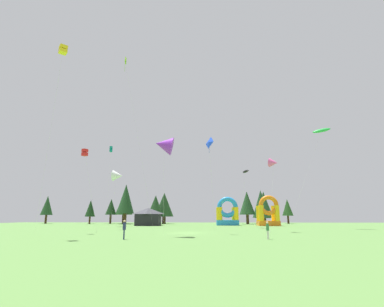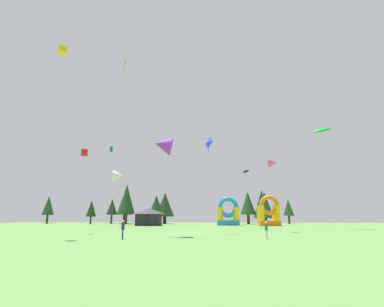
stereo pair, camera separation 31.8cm
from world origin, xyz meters
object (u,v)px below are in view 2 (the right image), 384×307
at_px(kite_teal_box, 111,150).
at_px(person_left_edge, 123,228).
at_px(kite_yellow_box, 62,51).
at_px(kite_green_parafoil, 322,130).
at_px(kite_pink_delta, 273,163).
at_px(kite_lime_diamond, 125,64).
at_px(person_near_camera, 266,229).
at_px(inflatable_orange_dome, 228,215).
at_px(festival_tent, 149,217).
at_px(kite_blue_diamond, 208,143).
at_px(kite_white_delta, 118,176).
at_px(kite_black_parafoil, 246,171).
at_px(inflatable_blue_arch, 269,214).
at_px(kite_purple_delta, 163,145).
at_px(kite_red_box, 85,153).

height_order(kite_teal_box, person_left_edge, kite_teal_box).
bearing_deg(kite_teal_box, kite_yellow_box, -90.48).
xyz_separation_m(kite_green_parafoil, kite_pink_delta, (-11.80, -10.99, -8.00)).
xyz_separation_m(kite_lime_diamond, person_near_camera, (18.17, -11.97, -24.36)).
relative_size(inflatable_orange_dome, festival_tent, 1.23).
relative_size(kite_blue_diamond, kite_lime_diamond, 0.47).
relative_size(kite_yellow_box, kite_lime_diamond, 0.84).
bearing_deg(kite_teal_box, kite_white_delta, 100.31).
xyz_separation_m(kite_yellow_box, person_near_camera, (22.62, -1.60, -20.44)).
height_order(person_near_camera, inflatable_orange_dome, inflatable_orange_dome).
xyz_separation_m(kite_black_parafoil, inflatable_blue_arch, (6.17, 11.03, -8.11)).
xyz_separation_m(inflatable_orange_dome, inflatable_blue_arch, (8.91, -2.97, 0.15)).
height_order(kite_purple_delta, kite_white_delta, kite_white_delta).
distance_m(kite_lime_diamond, inflatable_blue_arch, 43.96).
height_order(kite_green_parafoil, kite_lime_diamond, kite_lime_diamond).
distance_m(kite_yellow_box, kite_lime_diamond, 11.95).
bearing_deg(kite_red_box, inflatable_orange_dome, 57.06).
bearing_deg(kite_lime_diamond, festival_tent, 91.43).
bearing_deg(kite_yellow_box, inflatable_blue_arch, 50.39).
bearing_deg(kite_yellow_box, kite_pink_delta, 24.28).
height_order(kite_teal_box, inflatable_blue_arch, kite_teal_box).
height_order(kite_red_box, person_near_camera, kite_red_box).
distance_m(kite_green_parafoil, kite_red_box, 41.81).
xyz_separation_m(kite_black_parafoil, festival_tent, (-20.78, 10.32, -8.64)).
bearing_deg(kite_lime_diamond, person_near_camera, -33.38).
bearing_deg(person_near_camera, kite_purple_delta, -124.80).
height_order(kite_green_parafoil, kite_red_box, kite_green_parafoil).
bearing_deg(festival_tent, kite_white_delta, -136.87).
bearing_deg(person_left_edge, kite_pink_delta, -63.16).
height_order(kite_green_parafoil, kite_purple_delta, kite_green_parafoil).
xyz_separation_m(person_left_edge, festival_tent, (-5.19, 38.87, 0.90)).
bearing_deg(kite_blue_diamond, kite_green_parafoil, 36.24).
distance_m(kite_purple_delta, inflatable_orange_dome, 39.75).
distance_m(kite_red_box, inflatable_orange_dome, 40.07).
distance_m(kite_teal_box, inflatable_orange_dome, 32.32).
xyz_separation_m(kite_green_parafoil, festival_tent, (-34.73, 13.41, -15.81)).
relative_size(kite_green_parafoil, festival_tent, 3.50).
bearing_deg(inflatable_orange_dome, kite_yellow_box, -118.56).
relative_size(inflatable_blue_arch, festival_tent, 1.25).
relative_size(kite_purple_delta, kite_blue_diamond, 0.93).
bearing_deg(person_left_edge, inflatable_orange_dome, -29.17).
bearing_deg(inflatable_orange_dome, kite_teal_box, -135.73).
bearing_deg(inflatable_orange_dome, inflatable_blue_arch, -18.45).
bearing_deg(person_left_edge, kite_white_delta, 5.89).
height_order(kite_white_delta, person_near_camera, kite_white_delta).
xyz_separation_m(kite_black_parafoil, person_left_edge, (-15.59, -28.55, -9.55)).
bearing_deg(kite_yellow_box, kite_purple_delta, 11.77).
xyz_separation_m(kite_yellow_box, person_left_edge, (8.99, -2.41, -20.36)).
relative_size(person_near_camera, inflatable_blue_arch, 0.25).
distance_m(kite_yellow_box, kite_black_parafoil, 37.48).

